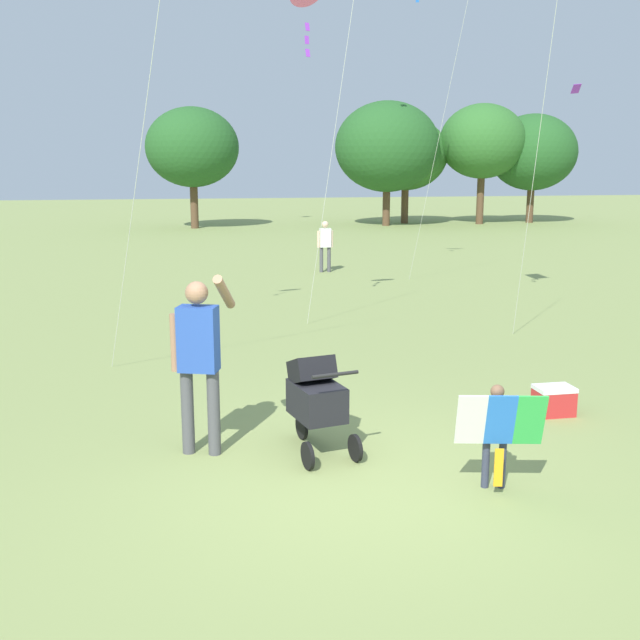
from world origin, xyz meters
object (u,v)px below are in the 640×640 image
(person_red_shirt, at_px, (325,242))
(cooler_box, at_px, (554,400))
(stroller, at_px, (316,396))
(child_with_butterfly_kite, at_px, (497,426))
(person_adult_flyer, at_px, (199,351))

(person_red_shirt, bearing_deg, cooler_box, -88.67)
(stroller, height_order, cooler_box, stroller)
(child_with_butterfly_kite, bearing_deg, cooler_box, 49.73)
(child_with_butterfly_kite, relative_size, person_red_shirt, 0.70)
(child_with_butterfly_kite, xyz_separation_m, cooler_box, (1.58, 1.86, -0.44))
(child_with_butterfly_kite, relative_size, stroller, 0.89)
(stroller, relative_size, cooler_box, 2.49)
(person_red_shirt, bearing_deg, stroller, -101.81)
(person_adult_flyer, height_order, person_red_shirt, person_adult_flyer)
(stroller, bearing_deg, child_with_butterfly_kite, -40.67)
(person_adult_flyer, distance_m, stroller, 1.28)
(child_with_butterfly_kite, xyz_separation_m, person_red_shirt, (1.29, 14.29, 0.22))
(stroller, distance_m, person_red_shirt, 13.33)
(child_with_butterfly_kite, height_order, person_adult_flyer, person_adult_flyer)
(child_with_butterfly_kite, height_order, cooler_box, child_with_butterfly_kite)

